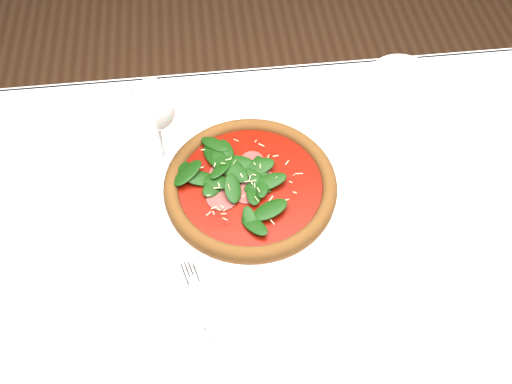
{
  "coord_description": "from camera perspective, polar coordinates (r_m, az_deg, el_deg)",
  "views": [
    {
      "loc": [
        -0.11,
        -0.47,
        1.55
      ],
      "look_at": [
        -0.05,
        0.08,
        0.77
      ],
      "focal_mm": 40.0,
      "sensor_mm": 36.0,
      "label": 1
    }
  ],
  "objects": [
    {
      "name": "dining_table",
      "position": [
        1.02,
        3.1,
        -7.48
      ],
      "size": [
        1.21,
        0.81,
        0.75
      ],
      "color": "silver",
      "rests_on": "ground"
    },
    {
      "name": "pizza",
      "position": [
        0.95,
        -0.57,
        0.83
      ],
      "size": [
        0.33,
        0.33,
        0.04
      ],
      "rotation": [
        0.0,
        0.0,
        0.12
      ],
      "color": "brown",
      "rests_on": "plate"
    },
    {
      "name": "fork",
      "position": [
        0.87,
        -5.87,
        -9.98
      ],
      "size": [
        0.05,
        0.13,
        0.0
      ],
      "rotation": [
        0.0,
        0.0,
        0.27
      ],
      "color": "silver",
      "rests_on": "napkin"
    },
    {
      "name": "saucer_far",
      "position": [
        1.19,
        14.44,
        11.12
      ],
      "size": [
        0.13,
        0.13,
        0.01
      ],
      "color": "white",
      "rests_on": "dining_table"
    },
    {
      "name": "ground",
      "position": [
        1.62,
        2.03,
        -18.35
      ],
      "size": [
        6.0,
        6.0,
        0.0
      ],
      "primitive_type": "plane",
      "color": "brown",
      "rests_on": "ground"
    },
    {
      "name": "plate",
      "position": [
        0.97,
        -0.56,
        0.15
      ],
      "size": [
        0.34,
        0.34,
        0.01
      ],
      "color": "white",
      "rests_on": "dining_table"
    },
    {
      "name": "napkin",
      "position": [
        0.87,
        -5.31,
        -11.52
      ],
      "size": [
        0.14,
        0.08,
        0.01
      ],
      "primitive_type": "cube",
      "rotation": [
        0.0,
        0.0,
        0.14
      ],
      "color": "silver",
      "rests_on": "dining_table"
    },
    {
      "name": "wine_glass",
      "position": [
        0.94,
        -10.18,
        8.37
      ],
      "size": [
        0.08,
        0.08,
        0.18
      ],
      "color": "white",
      "rests_on": "dining_table"
    }
  ]
}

